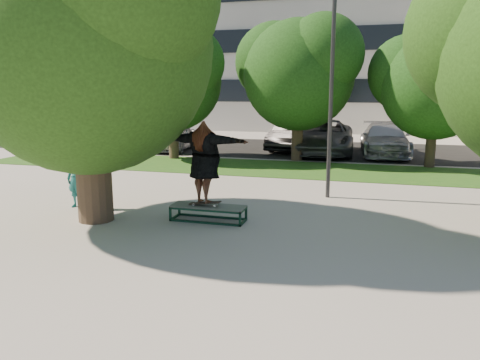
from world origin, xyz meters
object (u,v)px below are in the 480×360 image
(tree_left, at_px, (84,32))
(car_grey, at_px, (324,137))
(lamppost, at_px, (331,89))
(car_silver_b, at_px, (385,139))
(grind_box, at_px, (208,213))
(car_dark, at_px, (293,135))
(bystander, at_px, (77,179))
(car_silver_a, at_px, (175,137))

(tree_left, relative_size, car_grey, 1.20)
(lamppost, distance_m, car_silver_b, 10.20)
(grind_box, distance_m, car_grey, 12.84)
(car_dark, bearing_deg, bystander, -98.86)
(lamppost, height_order, car_silver_a, lamppost)
(bystander, bearing_deg, lamppost, 29.94)
(bystander, bearing_deg, car_silver_a, 105.35)
(car_silver_a, bearing_deg, lamppost, -50.77)
(grind_box, xyz_separation_m, car_silver_a, (-6.05, 11.95, 0.48))
(grind_box, distance_m, car_dark, 13.74)
(grind_box, xyz_separation_m, car_silver_b, (4.36, 13.06, 0.57))
(grind_box, bearing_deg, car_grey, 83.25)
(bystander, height_order, car_grey, car_grey)
(car_dark, xyz_separation_m, car_grey, (1.67, -0.99, 0.04))
(car_silver_b, bearing_deg, car_grey, -177.11)
(tree_left, xyz_separation_m, car_dark, (2.58, 14.33, -3.64))
(lamppost, xyz_separation_m, car_silver_a, (-8.60, 8.64, -2.48))
(bystander, xyz_separation_m, car_silver_b, (8.16, 12.78, -0.03))
(grind_box, distance_m, car_silver_b, 13.78)
(lamppost, xyz_separation_m, car_dark, (-2.72, 10.42, -2.36))
(car_silver_a, height_order, car_silver_b, car_silver_b)
(lamppost, xyz_separation_m, car_grey, (-1.05, 9.43, -2.32))
(lamppost, relative_size, car_dark, 1.28)
(car_dark, height_order, car_grey, car_grey)
(car_grey, bearing_deg, bystander, -116.13)
(grind_box, xyz_separation_m, car_dark, (-0.16, 13.73, 0.60))
(tree_left, xyz_separation_m, grind_box, (2.74, 0.60, -4.23))
(tree_left, bearing_deg, car_dark, 79.80)
(tree_left, relative_size, car_silver_a, 1.81)
(grind_box, relative_size, car_dark, 0.38)
(car_grey, bearing_deg, car_silver_a, -177.09)
(lamppost, relative_size, car_silver_a, 1.56)
(tree_left, xyz_separation_m, car_silver_b, (7.09, 13.66, -3.66))
(tree_left, distance_m, car_dark, 15.00)
(lamppost, bearing_deg, car_silver_b, 79.55)
(grind_box, bearing_deg, tree_left, -167.71)
(bystander, relative_size, car_dark, 0.33)
(car_silver_a, bearing_deg, grind_box, -68.80)
(lamppost, xyz_separation_m, bystander, (-6.36, -3.03, -2.36))
(car_grey, bearing_deg, tree_left, -110.68)
(tree_left, height_order, bystander, tree_left)
(car_grey, distance_m, car_silver_b, 2.87)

